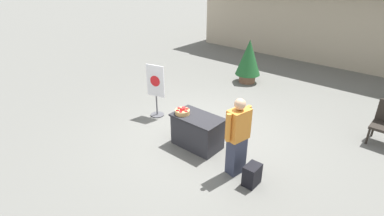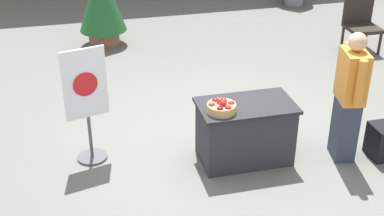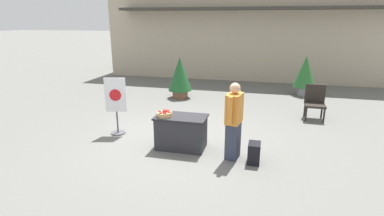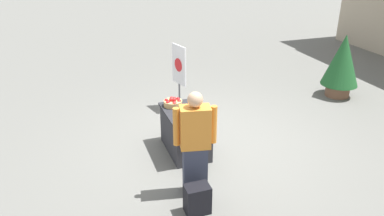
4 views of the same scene
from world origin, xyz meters
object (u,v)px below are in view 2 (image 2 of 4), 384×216
object	(u,v)px
backpack	(380,141)
potted_plant_far_left	(101,1)
person_visitor	(349,97)
display_table	(245,132)
poster_board	(87,103)
patio_chair	(361,21)
apple_basket	(222,107)

from	to	relation	value
backpack	potted_plant_far_left	distance (m)	5.44
potted_plant_far_left	backpack	bearing A→B (deg)	-57.91
person_visitor	display_table	bearing A→B (deg)	0.00
poster_board	patio_chair	bearing A→B (deg)	102.52
apple_basket	person_visitor	world-z (taller)	person_visitor
display_table	potted_plant_far_left	size ratio (longest dim) A/B	0.76
apple_basket	poster_board	size ratio (longest dim) A/B	0.23
display_table	backpack	bearing A→B (deg)	-12.33
poster_board	potted_plant_far_left	xyz separation A→B (m)	(0.53, 3.79, 0.06)
display_table	backpack	size ratio (longest dim) A/B	2.68
person_visitor	backpack	size ratio (longest dim) A/B	3.79
person_visitor	potted_plant_far_left	world-z (taller)	person_visitor
display_table	backpack	xyz separation A→B (m)	(1.61, -0.35, -0.16)
apple_basket	potted_plant_far_left	distance (m)	4.44
potted_plant_far_left	poster_board	bearing A→B (deg)	-97.94
apple_basket	person_visitor	distance (m)	1.51
apple_basket	potted_plant_far_left	bearing A→B (deg)	102.00
backpack	patio_chair	world-z (taller)	patio_chair
poster_board	potted_plant_far_left	bearing A→B (deg)	157.94
display_table	person_visitor	size ratio (longest dim) A/B	0.71
apple_basket	display_table	bearing A→B (deg)	19.08
display_table	poster_board	xyz separation A→B (m)	(-1.79, 0.44, 0.39)
display_table	apple_basket	size ratio (longest dim) A/B	3.45
person_visitor	poster_board	size ratio (longest dim) A/B	1.12
poster_board	patio_chair	xyz separation A→B (m)	(4.94, 2.48, -0.23)
person_visitor	backpack	bearing A→B (deg)	176.07
patio_chair	backpack	bearing A→B (deg)	-23.59
person_visitor	patio_chair	distance (m)	3.73
backpack	potted_plant_far_left	xyz separation A→B (m)	(-2.87, 4.58, 0.61)
display_table	apple_basket	bearing A→B (deg)	-160.92
person_visitor	backpack	xyz separation A→B (m)	(0.44, -0.12, -0.60)
poster_board	display_table	bearing A→B (deg)	61.96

